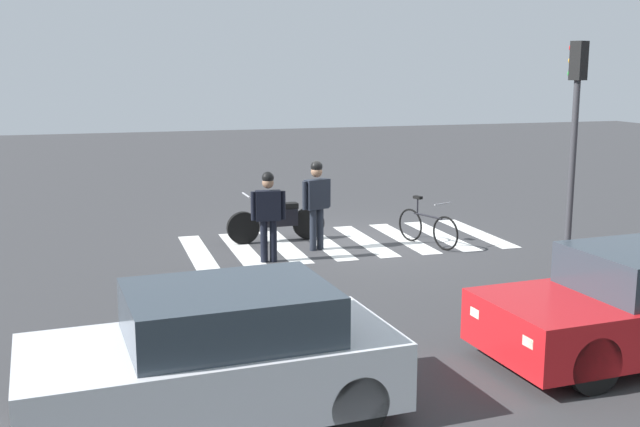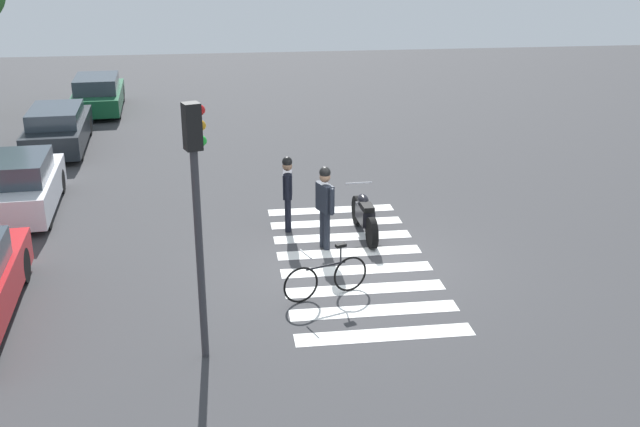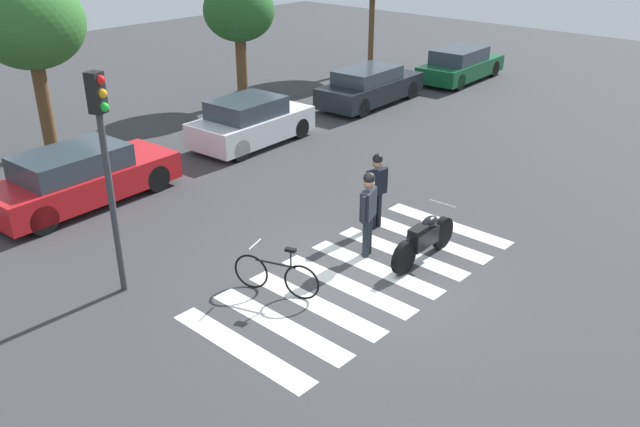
{
  "view_description": "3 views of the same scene",
  "coord_description": "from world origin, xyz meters",
  "views": [
    {
      "loc": [
        5.15,
        15.22,
        3.71
      ],
      "look_at": [
        0.8,
        0.79,
        0.82
      ],
      "focal_mm": 43.11,
      "sensor_mm": 36.0,
      "label": 1
    },
    {
      "loc": [
        -14.38,
        2.62,
        6.45
      ],
      "look_at": [
        0.67,
        0.6,
        0.85
      ],
      "focal_mm": 42.72,
      "sensor_mm": 36.0,
      "label": 2
    },
    {
      "loc": [
        -8.9,
        -7.01,
        6.61
      ],
      "look_at": [
        0.43,
        1.49,
        0.76
      ],
      "focal_mm": 37.11,
      "sensor_mm": 36.0,
      "label": 3
    }
  ],
  "objects": [
    {
      "name": "leaning_bicycle",
      "position": [
        -1.56,
        0.78,
        0.39
      ],
      "size": [
        0.68,
        1.67,
        1.01
      ],
      "color": "black",
      "rests_on": "ground_plane"
    },
    {
      "name": "car_white_van",
      "position": [
        3.99,
        7.59,
        0.69
      ],
      "size": [
        4.01,
        2.03,
        1.45
      ],
      "color": "black",
      "rests_on": "ground_plane"
    },
    {
      "name": "car_green_compact",
      "position": [
        15.41,
        7.23,
        0.66
      ],
      "size": [
        4.65,
        2.04,
        1.37
      ],
      "color": "black",
      "rests_on": "ground_plane"
    },
    {
      "name": "officer_on_foot",
      "position": [
        1.94,
        1.18,
        1.01
      ],
      "size": [
        0.66,
        0.26,
        1.76
      ],
      "color": "black",
      "rests_on": "ground_plane"
    },
    {
      "name": "crosswalk_stripes",
      "position": [
        0.0,
        0.0,
        0.0
      ],
      "size": [
        6.75,
        3.1,
        0.01
      ],
      "color": "silver",
      "rests_on": "ground_plane"
    },
    {
      "name": "officer_by_motorcycle",
      "position": [
        0.78,
        0.48,
        1.08
      ],
      "size": [
        0.66,
        0.36,
        1.85
      ],
      "color": "#1E232D",
      "rests_on": "ground_plane"
    },
    {
      "name": "police_motorcycle",
      "position": [
        1.38,
        -0.5,
        0.47
      ],
      "size": [
        2.15,
        0.62,
        1.06
      ],
      "color": "black",
      "rests_on": "ground_plane"
    },
    {
      "name": "traffic_light_pole",
      "position": [
        -3.42,
        3.02,
        2.8
      ],
      "size": [
        0.3,
        0.36,
        4.16
      ],
      "color": "#38383D",
      "rests_on": "ground_plane"
    },
    {
      "name": "ground_plane",
      "position": [
        0.0,
        0.0,
        0.0
      ],
      "size": [
        60.0,
        60.0,
        0.0
      ],
      "primitive_type": "plane",
      "color": "#38383A"
    },
    {
      "name": "car_black_suv",
      "position": [
        9.97,
        7.72,
        0.66
      ],
      "size": [
        4.73,
        1.99,
        1.37
      ],
      "color": "black",
      "rests_on": "ground_plane"
    }
  ]
}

